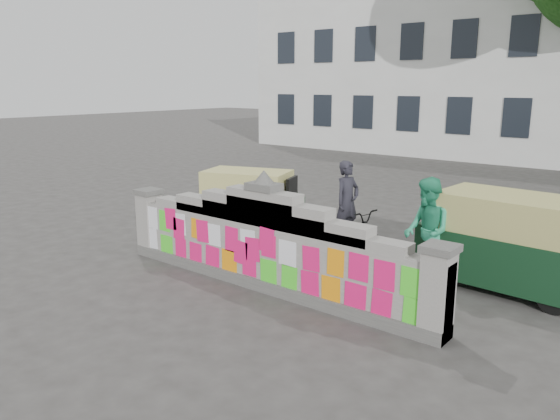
% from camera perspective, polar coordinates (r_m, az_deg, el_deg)
% --- Properties ---
extents(ground, '(100.00, 100.00, 0.00)m').
position_cam_1_polar(ground, '(9.32, -1.62, -8.12)').
color(ground, '#383533').
rests_on(ground, ground).
extents(parapet_wall, '(6.48, 0.44, 2.01)m').
position_cam_1_polar(parapet_wall, '(9.07, -1.67, -3.71)').
color(parapet_wall, '#4C4C49').
rests_on(parapet_wall, ground).
extents(building, '(16.00, 10.00, 8.90)m').
position_cam_1_polar(building, '(31.25, 15.56, 13.82)').
color(building, silver).
rests_on(building, ground).
extents(cyclist_bike, '(1.93, 0.95, 0.97)m').
position_cam_1_polar(cyclist_bike, '(11.04, 6.95, -2.14)').
color(cyclist_bike, black).
rests_on(cyclist_bike, ground).
extents(cyclist_rider, '(0.49, 0.66, 1.65)m').
position_cam_1_polar(cyclist_rider, '(10.96, 7.00, -0.44)').
color(cyclist_rider, '#24222B').
rests_on(cyclist_rider, ground).
extents(pedestrian, '(1.11, 1.13, 1.84)m').
position_cam_1_polar(pedestrian, '(9.59, 15.09, -2.16)').
color(pedestrian, '#2BA173').
rests_on(pedestrian, ground).
extents(rickshaw_left, '(2.56, 1.78, 1.38)m').
position_cam_1_polar(rickshaw_left, '(12.89, -3.16, 1.19)').
color(rickshaw_left, black).
rests_on(rickshaw_left, ground).
extents(rickshaw_right, '(2.92, 1.50, 1.60)m').
position_cam_1_polar(rickshaw_right, '(9.81, 22.46, -2.94)').
color(rickshaw_right, '#10321A').
rests_on(rickshaw_right, ground).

